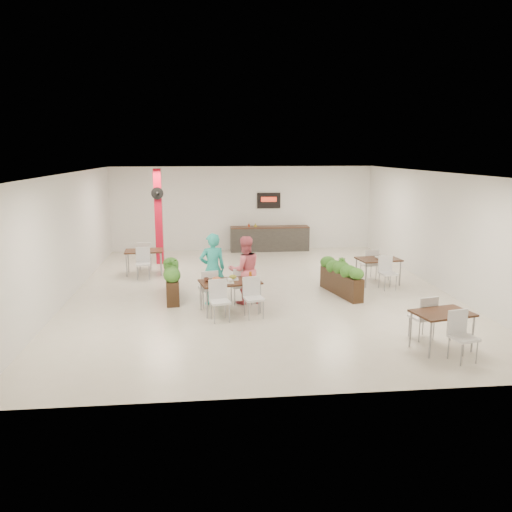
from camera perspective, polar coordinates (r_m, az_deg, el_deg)
The scene contains 12 objects.
ground at distance 13.69m, azimuth 0.44°, elevation -4.04°, with size 12.00×12.00×0.00m, color beige.
room_shell at distance 13.28m, azimuth 0.45°, elevation 4.32°, with size 10.10×12.10×3.22m.
red_column at distance 17.07m, azimuth -11.06°, elevation 4.55°, with size 0.40×0.41×3.20m.
service_counter at distance 19.17m, azimuth 1.56°, elevation 2.07°, with size 3.00×0.64×2.20m.
main_table at distance 11.83m, azimuth -3.01°, elevation -3.41°, with size 1.54×1.84×0.92m.
diner_man at distance 12.39m, azimuth -4.99°, elevation -1.49°, with size 0.65×0.43×1.80m, color #29B4A8.
diner_woman at distance 12.44m, azimuth -1.29°, elevation -1.60°, with size 0.83×0.65×1.71m, color #FA6F81.
planter_left at distance 13.19m, azimuth -9.60°, elevation -2.50°, with size 0.53×1.97×1.03m.
planter_right at distance 13.46m, azimuth 9.70°, elevation -2.30°, with size 0.77×1.88×1.00m.
side_table_a at distance 15.86m, azimuth -12.69°, elevation 0.21°, with size 1.19×1.64×0.92m.
side_table_b at distance 14.71m, azimuth 13.80°, elevation -0.74°, with size 1.26×1.66×0.92m.
side_table_c at distance 10.24m, azimuth 20.51°, elevation -6.74°, with size 1.21×1.67×0.92m.
Camera 1 is at (-1.45, -13.08, 3.75)m, focal length 35.00 mm.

